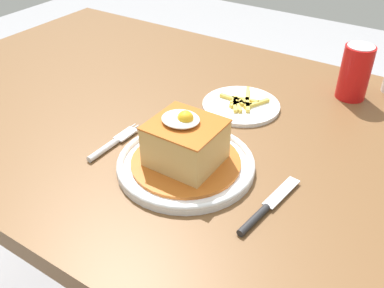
{
  "coord_description": "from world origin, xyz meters",
  "views": [
    {
      "loc": [
        0.41,
        -0.65,
        1.23
      ],
      "look_at": [
        0.07,
        -0.13,
        0.79
      ],
      "focal_mm": 40.16,
      "sensor_mm": 36.0,
      "label": 1
    }
  ],
  "objects_px": {
    "fork": "(111,145)",
    "side_plate_fries": "(241,105)",
    "knife": "(262,211)",
    "main_plate": "(186,164)",
    "soda_can": "(355,72)"
  },
  "relations": [
    {
      "from": "fork",
      "to": "side_plate_fries",
      "type": "distance_m",
      "value": 0.3
    },
    {
      "from": "fork",
      "to": "knife",
      "type": "xyz_separation_m",
      "value": [
        0.32,
        -0.01,
        0.0
      ]
    },
    {
      "from": "main_plate",
      "to": "side_plate_fries",
      "type": "distance_m",
      "value": 0.25
    },
    {
      "from": "soda_can",
      "to": "fork",
      "type": "bearing_deg",
      "value": -125.71
    },
    {
      "from": "knife",
      "to": "soda_can",
      "type": "height_order",
      "value": "soda_can"
    },
    {
      "from": "main_plate",
      "to": "side_plate_fries",
      "type": "relative_size",
      "value": 1.45
    },
    {
      "from": "side_plate_fries",
      "to": "soda_can",
      "type": "bearing_deg",
      "value": 43.79
    },
    {
      "from": "main_plate",
      "to": "side_plate_fries",
      "type": "height_order",
      "value": "main_plate"
    },
    {
      "from": "knife",
      "to": "soda_can",
      "type": "xyz_separation_m",
      "value": [
        0.0,
        0.46,
        0.06
      ]
    },
    {
      "from": "main_plate",
      "to": "fork",
      "type": "xyz_separation_m",
      "value": [
        -0.16,
        -0.03,
        -0.0
      ]
    },
    {
      "from": "fork",
      "to": "soda_can",
      "type": "distance_m",
      "value": 0.56
    },
    {
      "from": "side_plate_fries",
      "to": "main_plate",
      "type": "bearing_deg",
      "value": -85.78
    },
    {
      "from": "soda_can",
      "to": "knife",
      "type": "bearing_deg",
      "value": -90.29
    },
    {
      "from": "knife",
      "to": "side_plate_fries",
      "type": "height_order",
      "value": "side_plate_fries"
    },
    {
      "from": "soda_can",
      "to": "side_plate_fries",
      "type": "height_order",
      "value": "soda_can"
    }
  ]
}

